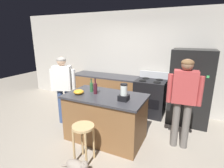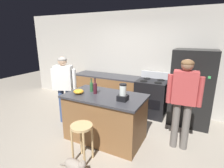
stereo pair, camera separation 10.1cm
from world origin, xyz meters
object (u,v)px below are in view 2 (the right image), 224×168
cat (75,165)px  mixing_bowl (79,92)px  person_by_sink_right (184,97)px  kitchen_island (105,117)px  stove_range (151,98)px  blender_appliance (123,94)px  bottle_olive_oil (91,87)px  bottle_wine (95,88)px  person_by_island_left (64,84)px  bar_stool (82,133)px  refrigerator (192,88)px

cat → mixing_bowl: size_ratio=2.56×
person_by_sink_right → mixing_bowl: size_ratio=8.24×
kitchen_island → stove_range: (0.53, 1.52, 0.01)m
kitchen_island → mixing_bowl: 0.74m
blender_appliance → bottle_olive_oil: (-0.78, 0.18, -0.03)m
bottle_wine → bottle_olive_oil: bottle_wine is taller
cat → bottle_olive_oil: size_ratio=1.88×
stove_range → bottle_wine: bearing=-116.0°
blender_appliance → mixing_bowl: (-0.93, -0.06, -0.08)m
person_by_island_left → bottle_wine: person_by_island_left is taller
kitchen_island → person_by_island_left: bearing=171.2°
bottle_wine → bar_stool: bearing=-74.5°
refrigerator → person_by_sink_right: refrigerator is taller
person_by_island_left → bottle_olive_oil: (0.83, -0.10, 0.07)m
bottle_olive_oil → mixing_bowl: bottle_olive_oil is taller
person_by_sink_right → bar_stool: size_ratio=2.56×
person_by_island_left → refrigerator: bearing=26.4°
cat → mixing_bowl: bearing=122.0°
person_by_island_left → bar_stool: bearing=-38.3°
person_by_sink_right → cat: (-1.35, -1.39, -0.91)m
mixing_bowl → bottle_olive_oil: bearing=59.4°
refrigerator → blender_appliance: bearing=-122.7°
stove_range → bottle_olive_oil: bottle_olive_oil is taller
person_by_island_left → bar_stool: size_ratio=2.43×
stove_range → person_by_island_left: bearing=-142.1°
bottle_olive_oil → mixing_bowl: (-0.14, -0.24, -0.06)m
stove_range → bar_stool: 2.34m
mixing_bowl → person_by_island_left: bearing=153.4°
kitchen_island → bottle_olive_oil: bottle_olive_oil is taller
person_by_island_left → mixing_bowl: (0.69, -0.35, 0.02)m
person_by_island_left → person_by_sink_right: 2.58m
cat → person_by_sink_right: bearing=45.9°
blender_appliance → bottle_olive_oil: size_ratio=1.11×
cat → mixing_bowl: 1.34m
bar_stool → bottle_olive_oil: bearing=112.8°
stove_range → cat: stove_range is taller
kitchen_island → person_by_sink_right: 1.53m
blender_appliance → refrigerator: bearing=57.3°
refrigerator → cat: bearing=-119.3°
person_by_island_left → person_by_sink_right: person_by_sink_right is taller
cat → blender_appliance: (0.39, 0.92, 0.95)m
kitchen_island → cat: kitchen_island is taller
bar_stool → bottle_wine: size_ratio=2.07×
stove_range → mixing_bowl: bearing=-121.5°
bar_stool → blender_appliance: bearing=56.2°
bar_stool → cat: 0.49m
refrigerator → blender_appliance: size_ratio=5.71×
stove_range → mixing_bowl: size_ratio=5.48×
mixing_bowl → bottle_wine: bearing=29.2°
bottle_wine → mixing_bowl: bearing=-150.8°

